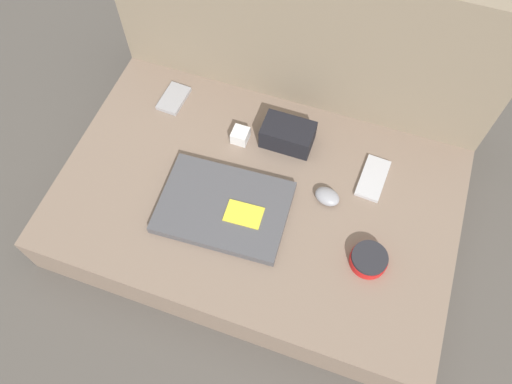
{
  "coord_description": "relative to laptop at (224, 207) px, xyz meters",
  "views": [
    {
      "loc": [
        0.2,
        -0.56,
        1.25
      ],
      "look_at": [
        0.0,
        0.0,
        0.16
      ],
      "focal_mm": 35.0,
      "sensor_mm": 36.0,
      "label": 1
    }
  ],
  "objects": [
    {
      "name": "phone_black",
      "position": [
        0.33,
        0.21,
        -0.01
      ],
      "size": [
        0.07,
        0.13,
        0.01
      ],
      "rotation": [
        0.0,
        0.0,
        -0.06
      ],
      "color": "#B7B7BC",
      "rests_on": "couch_seat"
    },
    {
      "name": "camera_pouch",
      "position": [
        0.09,
        0.25,
        0.02
      ],
      "size": [
        0.13,
        0.08,
        0.07
      ],
      "color": "black",
      "rests_on": "couch_seat"
    },
    {
      "name": "computer_mouse",
      "position": [
        0.23,
        0.11,
        0.0
      ],
      "size": [
        0.07,
        0.06,
        0.03
      ],
      "rotation": [
        0.0,
        0.0,
        -0.26
      ],
      "color": "gray",
      "rests_on": "couch_seat"
    },
    {
      "name": "phone_silver",
      "position": [
        -0.26,
        0.28,
        -0.01
      ],
      "size": [
        0.07,
        0.1,
        0.01
      ],
      "rotation": [
        0.0,
        0.0,
        -0.05
      ],
      "color": "#99999E",
      "rests_on": "couch_seat"
    },
    {
      "name": "couch_seat",
      "position": [
        0.06,
        0.06,
        -0.08
      ],
      "size": [
        1.0,
        0.64,
        0.14
      ],
      "color": "#7A6656",
      "rests_on": "ground_plane"
    },
    {
      "name": "ground_plane",
      "position": [
        0.06,
        0.06,
        -0.16
      ],
      "size": [
        8.0,
        8.0,
        0.0
      ],
      "primitive_type": "plane",
      "color": "#4C4742"
    },
    {
      "name": "couch_backrest",
      "position": [
        0.06,
        0.48,
        0.13
      ],
      "size": [
        1.0,
        0.2,
        0.58
      ],
      "color": "#7F705B",
      "rests_on": "ground_plane"
    },
    {
      "name": "charger_brick",
      "position": [
        -0.04,
        0.21,
        0.01
      ],
      "size": [
        0.04,
        0.04,
        0.04
      ],
      "color": "silver",
      "rests_on": "couch_seat"
    },
    {
      "name": "laptop",
      "position": [
        0.0,
        0.0,
        0.0
      ],
      "size": [
        0.33,
        0.24,
        0.03
      ],
      "rotation": [
        0.0,
        0.0,
        0.06
      ],
      "color": "#47474C",
      "rests_on": "couch_seat"
    },
    {
      "name": "speaker_puck",
      "position": [
        0.37,
        -0.02,
        0.0
      ],
      "size": [
        0.09,
        0.09,
        0.03
      ],
      "color": "red",
      "rests_on": "couch_seat"
    }
  ]
}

